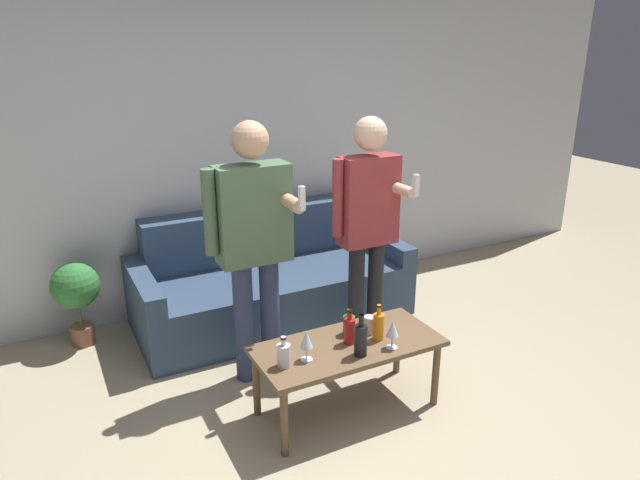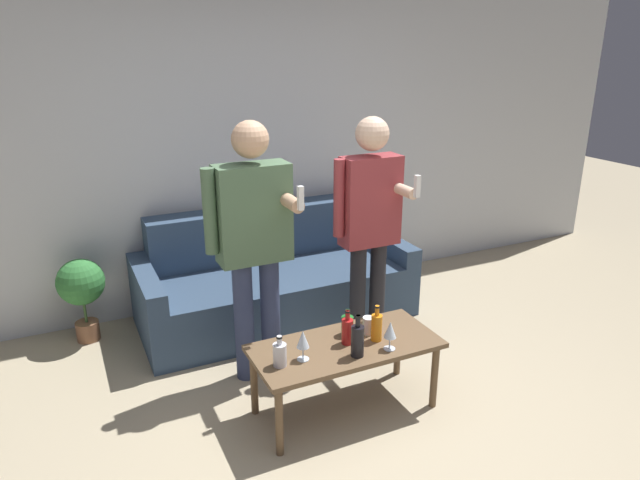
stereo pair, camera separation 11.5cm
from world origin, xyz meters
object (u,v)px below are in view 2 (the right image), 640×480
at_px(bottle_orange, 347,325).
at_px(person_standing_left, 253,235).
at_px(couch, 273,280).
at_px(coffee_table, 346,352).
at_px(person_standing_right, 369,218).

bearing_deg(bottle_orange, person_standing_left, 128.86).
xyz_separation_m(couch, person_standing_left, (-0.41, -0.78, 0.69)).
xyz_separation_m(coffee_table, person_standing_left, (-0.34, 0.60, 0.59)).
bearing_deg(person_standing_left, bottle_orange, -51.14).
relative_size(coffee_table, person_standing_left, 0.65).
distance_m(person_standing_left, person_standing_right, 0.82).
distance_m(bottle_orange, person_standing_left, 0.80).
distance_m(couch, person_standing_right, 1.13).
bearing_deg(couch, coffee_table, -93.15).
bearing_deg(person_standing_left, coffee_table, -60.67).
bearing_deg(coffee_table, couch, 86.85).
bearing_deg(coffee_table, person_standing_right, 50.51).
relative_size(bottle_orange, person_standing_right, 0.10).
relative_size(coffee_table, person_standing_right, 0.66).
bearing_deg(coffee_table, person_standing_left, 119.33).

